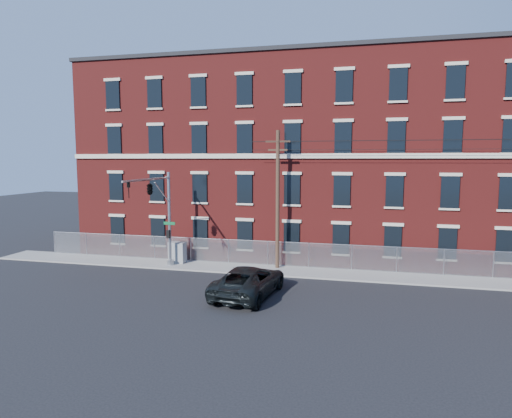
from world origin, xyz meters
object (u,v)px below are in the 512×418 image
at_px(traffic_signal_mast, 155,198).
at_px(utility_pole_near, 278,197).
at_px(utility_cabinet, 177,252).
at_px(pickup_truck, 249,281).

bearing_deg(traffic_signal_mast, utility_pole_near, 23.14).
distance_m(traffic_signal_mast, utility_pole_near, 8.70).
height_order(utility_pole_near, utility_cabinet, utility_pole_near).
relative_size(pickup_truck, utility_cabinet, 4.00).
height_order(traffic_signal_mast, pickup_truck, traffic_signal_mast).
height_order(utility_pole_near, pickup_truck, utility_pole_near).
bearing_deg(utility_cabinet, traffic_signal_mast, -87.67).
bearing_deg(utility_pole_near, utility_cabinet, -178.30).
bearing_deg(pickup_truck, utility_pole_near, -87.21).
height_order(traffic_signal_mast, utility_pole_near, utility_pole_near).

